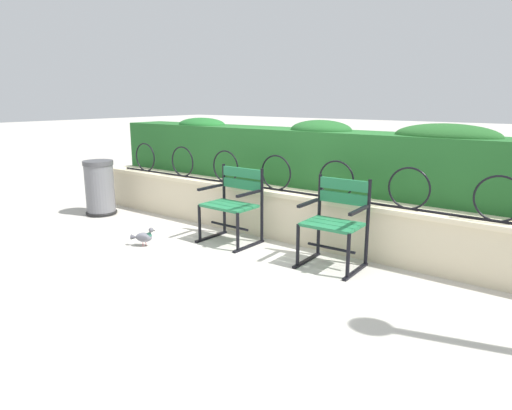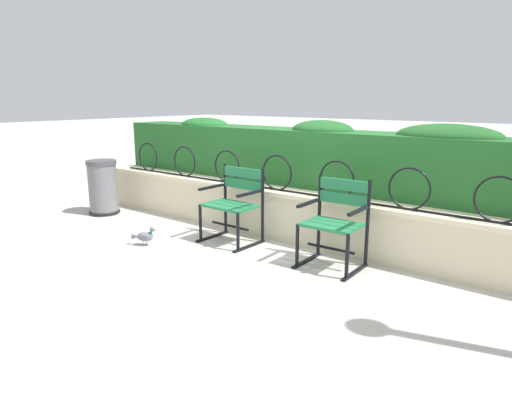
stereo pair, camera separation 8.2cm
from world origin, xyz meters
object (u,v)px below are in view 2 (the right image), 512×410
object	(u,v)px
pigeon_near_chairs	(145,236)
trash_bin	(103,188)
park_chair_left	(234,202)
park_chair_right	(335,221)

from	to	relation	value
pigeon_near_chairs	trash_bin	xyz separation A→B (m)	(-1.66, 0.58, 0.26)
park_chair_left	park_chair_right	world-z (taller)	park_chair_right
pigeon_near_chairs	trash_bin	bearing A→B (deg)	160.63
park_chair_left	pigeon_near_chairs	distance (m)	1.09
park_chair_left	pigeon_near_chairs	xyz separation A→B (m)	(-0.68, -0.77, -0.36)
trash_bin	pigeon_near_chairs	bearing A→B (deg)	-19.37
park_chair_right	pigeon_near_chairs	size ratio (longest dim) A/B	3.22
park_chair_left	pigeon_near_chairs	world-z (taller)	park_chair_left
park_chair_left	park_chair_right	xyz separation A→B (m)	(1.32, 0.00, -0.00)
pigeon_near_chairs	park_chair_right	bearing A→B (deg)	21.23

